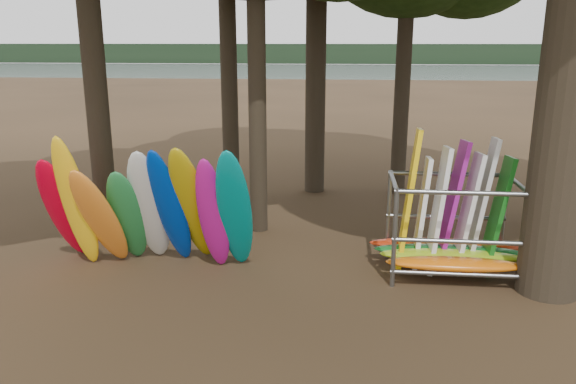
# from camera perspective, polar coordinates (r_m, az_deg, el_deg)

# --- Properties ---
(ground) EXTENTS (120.00, 120.00, 0.00)m
(ground) POSITION_cam_1_polar(r_m,az_deg,el_deg) (11.08, 2.59, -9.12)
(ground) COLOR #47331E
(ground) RESTS_ON ground
(lake) EXTENTS (160.00, 160.00, 0.00)m
(lake) POSITION_cam_1_polar(r_m,az_deg,el_deg) (70.25, 5.42, 11.31)
(lake) COLOR gray
(lake) RESTS_ON ground
(far_shore) EXTENTS (160.00, 4.00, 4.00)m
(far_shore) POSITION_cam_1_polar(r_m,az_deg,el_deg) (120.12, 5.67, 13.80)
(far_shore) COLOR black
(far_shore) RESTS_ON ground
(kayak_row) EXTENTS (4.38, 2.20, 3.00)m
(kayak_row) POSITION_cam_1_polar(r_m,az_deg,el_deg) (11.54, -13.95, -1.85)
(kayak_row) COLOR red
(kayak_row) RESTS_ON ground
(storage_rack) EXTENTS (3.17, 1.59, 2.92)m
(storage_rack) POSITION_cam_1_polar(r_m,az_deg,el_deg) (11.62, 16.26, -3.73)
(storage_rack) COLOR slate
(storage_rack) RESTS_ON ground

